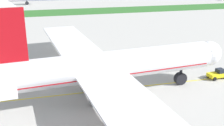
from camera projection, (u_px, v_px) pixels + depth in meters
The scene contains 6 objects.
ground_plane at pixel (111, 91), 57.93m from camera, with size 600.00×600.00×0.00m, color #ADAAA5.
apron_taxi_line at pixel (110, 90), 58.64m from camera, with size 280.00×0.36×0.01m, color yellow.
grass_median_strip at pixel (63, 12), 158.79m from camera, with size 320.00×24.00×0.10m, color #2D6628.
airliner_foreground at pixel (105, 67), 53.65m from camera, with size 54.27×85.99×18.39m.
pushback_tug at pixel (218, 74), 64.48m from camera, with size 6.47×2.94×2.21m.
ground_crew_wingwalker_port at pixel (82, 79), 61.42m from camera, with size 0.38×0.55×1.66m.
Camera 1 is at (-13.08, -51.14, 24.58)m, focal length 44.53 mm.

